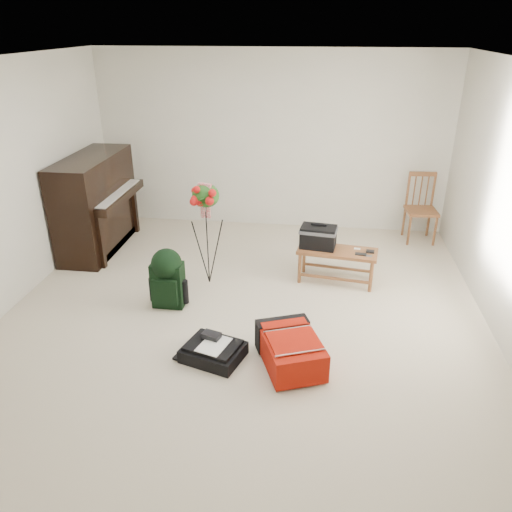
# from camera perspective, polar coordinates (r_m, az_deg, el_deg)

# --- Properties ---
(floor) EXTENTS (5.00, 5.50, 0.01)m
(floor) POSITION_cam_1_polar(r_m,az_deg,el_deg) (5.19, -1.65, -7.41)
(floor) COLOR #BAAE95
(floor) RESTS_ON ground
(ceiling) EXTENTS (5.00, 5.50, 0.01)m
(ceiling) POSITION_cam_1_polar(r_m,az_deg,el_deg) (4.38, -2.08, 21.29)
(ceiling) COLOR white
(ceiling) RESTS_ON wall_back
(wall_back) EXTENTS (5.00, 0.04, 2.50)m
(wall_back) POSITION_cam_1_polar(r_m,az_deg,el_deg) (7.27, 1.71, 12.91)
(wall_back) COLOR beige
(wall_back) RESTS_ON floor
(piano) EXTENTS (0.71, 1.50, 1.25)m
(piano) POSITION_cam_1_polar(r_m,az_deg,el_deg) (6.95, -17.74, 5.54)
(piano) COLOR black
(piano) RESTS_ON floor
(bench) EXTENTS (0.95, 0.49, 0.70)m
(bench) POSITION_cam_1_polar(r_m,az_deg,el_deg) (5.81, 7.76, 1.62)
(bench) COLOR brown
(bench) RESTS_ON floor
(dining_chair) EXTENTS (0.44, 0.44, 0.94)m
(dining_chair) POSITION_cam_1_polar(r_m,az_deg,el_deg) (7.28, 18.35, 5.16)
(dining_chair) COLOR brown
(dining_chair) RESTS_ON floor
(red_suitcase) EXTENTS (0.69, 0.84, 0.30)m
(red_suitcase) POSITION_cam_1_polar(r_m,az_deg,el_deg) (4.56, 4.03, -10.28)
(red_suitcase) COLOR #B71C07
(red_suitcase) RESTS_ON floor
(black_duffel) EXTENTS (0.62, 0.55, 0.22)m
(black_duffel) POSITION_cam_1_polar(r_m,az_deg,el_deg) (4.65, -4.91, -10.72)
(black_duffel) COLOR black
(black_duffel) RESTS_ON floor
(green_backpack) EXTENTS (0.34, 0.32, 0.66)m
(green_backpack) POSITION_cam_1_polar(r_m,az_deg,el_deg) (5.36, -10.10, -2.20)
(green_backpack) COLOR black
(green_backpack) RESTS_ON floor
(flower_stand) EXTENTS (0.47, 0.47, 1.25)m
(flower_stand) POSITION_cam_1_polar(r_m,az_deg,el_deg) (5.69, -5.58, 2.46)
(flower_stand) COLOR black
(flower_stand) RESTS_ON floor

